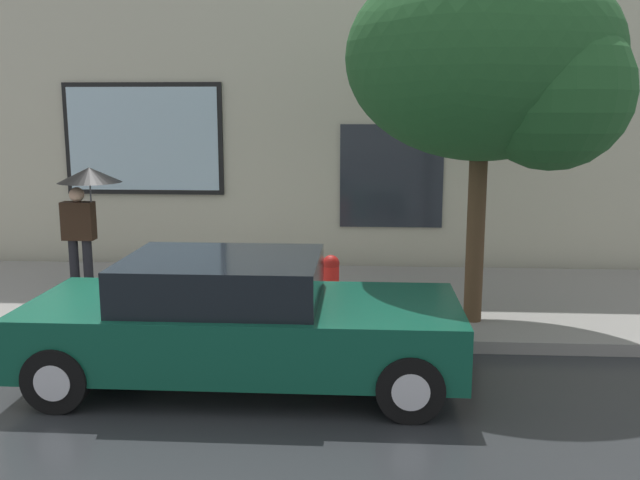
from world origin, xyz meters
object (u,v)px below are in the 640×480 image
parked_car (240,321)px  fire_hydrant (331,285)px  pedestrian_with_umbrella (86,195)px  street_tree (497,65)px

parked_car → fire_hydrant: size_ratio=5.60×
parked_car → pedestrian_with_umbrella: (-2.80, 2.99, 0.94)m
parked_car → pedestrian_with_umbrella: pedestrian_with_umbrella is taller
parked_car → fire_hydrant: bearing=68.3°
fire_hydrant → parked_car: bearing=-111.7°
fire_hydrant → street_tree: street_tree is taller
fire_hydrant → pedestrian_with_umbrella: pedestrian_with_umbrella is taller
fire_hydrant → pedestrian_with_umbrella: (-3.64, 0.86, 1.07)m
pedestrian_with_umbrella → street_tree: (5.65, -1.17, 1.76)m
fire_hydrant → pedestrian_with_umbrella: bearing=166.6°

